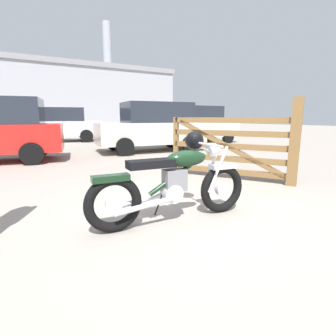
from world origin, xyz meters
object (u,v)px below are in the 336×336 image
vintage_motorcycle (176,181)px  timber_gate (243,145)px  pale_sedan_back (52,124)px  dark_sedan_left (153,126)px  silver_sedan_mid (197,124)px

vintage_motorcycle → timber_gate: timber_gate is taller
timber_gate → pale_sedan_back: (-2.47, 10.96, 0.24)m
dark_sedan_left → pale_sedan_back: (-2.90, 5.93, 0.02)m
pale_sedan_back → dark_sedan_left: bearing=-56.2°
silver_sedan_mid → vintage_motorcycle: bearing=-126.6°
pale_sedan_back → silver_sedan_mid: (6.21, -4.09, -0.02)m
vintage_motorcycle → silver_sedan_mid: (5.95, 8.04, 0.43)m
dark_sedan_left → silver_sedan_mid: size_ratio=1.03×
dark_sedan_left → pale_sedan_back: 6.60m
timber_gate → dark_sedan_left: size_ratio=0.55×
vintage_motorcycle → silver_sedan_mid: silver_sedan_mid is taller
timber_gate → pale_sedan_back: bearing=-20.3°
dark_sedan_left → silver_sedan_mid: 3.78m
vintage_motorcycle → pale_sedan_back: (-0.25, 12.13, 0.45)m
vintage_motorcycle → dark_sedan_left: 6.75m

